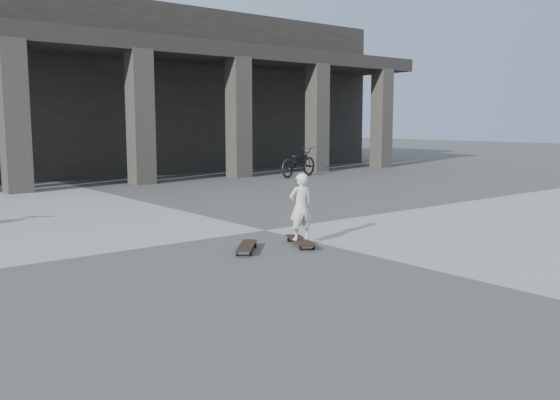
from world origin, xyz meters
TOP-DOWN VIEW (x-y plane):
  - ground at (0.00, 0.00)m, footprint 90.00×90.00m
  - colonnade at (-0.00, 13.77)m, footprint 28.00×8.82m
  - longboard at (-0.35, -1.35)m, footprint 0.56×0.93m
  - skateboard_spare at (-1.23, -1.18)m, footprint 0.72×0.76m
  - child at (-0.35, -1.35)m, footprint 0.42×0.32m
  - bicycle at (6.98, 7.30)m, footprint 2.04×1.16m

SIDE VIEW (x-z plane):
  - ground at x=0.00m, z-range 0.00..0.00m
  - longboard at x=-0.35m, z-range 0.03..0.12m
  - skateboard_spare at x=-1.23m, z-range 0.03..0.13m
  - bicycle at x=6.98m, z-range 0.00..1.02m
  - child at x=-0.35m, z-range 0.09..1.11m
  - colonnade at x=0.00m, z-range 0.03..6.03m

